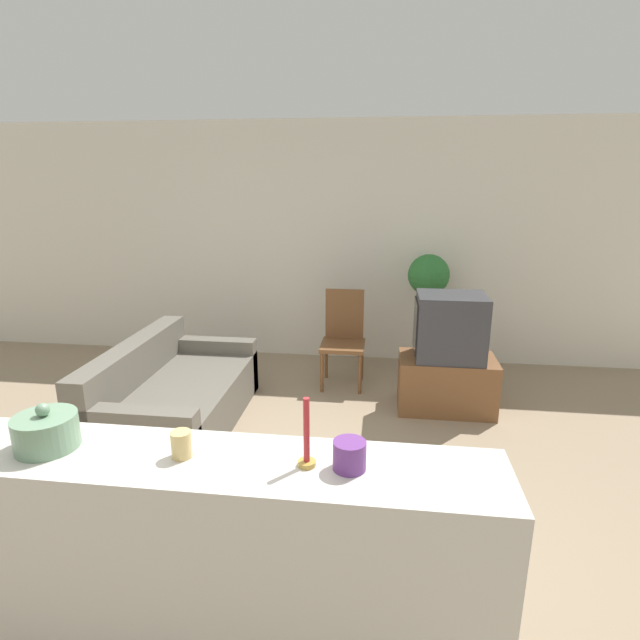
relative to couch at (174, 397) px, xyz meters
The scene contains 13 objects.
ground_plane 1.74m from the couch, 58.44° to the right, with size 14.00×14.00×0.00m, color gray.
wall_back 2.42m from the couch, 65.31° to the left, with size 9.00×0.06×2.70m.
couch is the anchor object (origin of this frame).
tv_stand 2.45m from the couch, 14.91° to the left, with size 0.87×0.50×0.50m.
television 2.50m from the couch, 14.95° to the left, with size 0.61×0.48×0.59m.
wooden_chair 1.80m from the couch, 39.68° to the left, with size 0.44×0.44×0.98m.
plant_stand 2.73m from the couch, 35.16° to the left, with size 0.18×0.18×0.78m.
potted_plant 2.85m from the couch, 35.16° to the left, with size 0.44×0.44×0.53m.
foreground_counter 2.28m from the couch, 66.52° to the right, with size 2.73×0.44×1.01m.
decorative_bowl 2.27m from the couch, 78.79° to the right, with size 0.25×0.25×0.20m.
candle_jar 2.43m from the couch, 64.62° to the right, with size 0.08×0.08×0.11m.
candlestick 2.69m from the couch, 54.43° to the right, with size 0.07×0.07×0.28m.
coffee_tin 2.77m from the couch, 51.55° to the right, with size 0.13×0.13×0.11m.
Camera 1 is at (0.85, -2.28, 2.07)m, focal length 28.00 mm.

